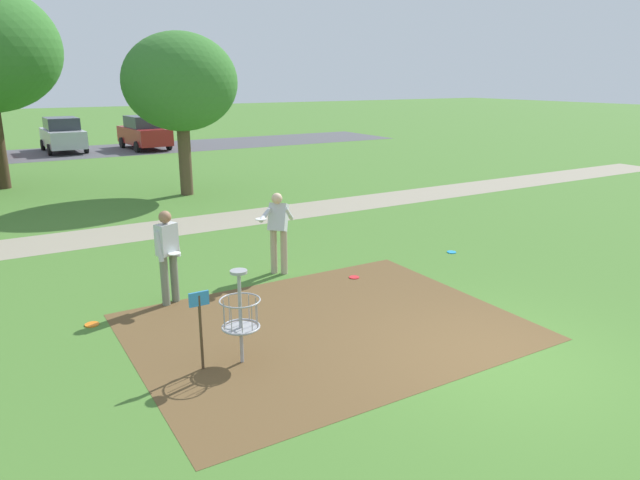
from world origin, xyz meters
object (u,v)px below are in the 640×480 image
at_px(player_throwing, 168,252).
at_px(parked_car_center_right, 144,133).
at_px(tree_mid_center, 180,83).
at_px(player_foreground_watching, 278,228).
at_px(frisbee_near_basket, 452,252).
at_px(parked_car_center_left, 63,135).
at_px(frisbee_mid_grass, 354,277).
at_px(frisbee_by_tee, 92,324).
at_px(disc_golf_basket, 236,314).

bearing_deg(player_throwing, parked_car_center_right, 76.52).
xyz_separation_m(player_throwing, tree_mid_center, (3.47, 9.59, 2.79)).
relative_size(player_foreground_watching, frisbee_near_basket, 8.07).
bearing_deg(frisbee_near_basket, parked_car_center_right, 92.10).
bearing_deg(parked_car_center_left, player_foreground_watching, -87.90).
height_order(player_throwing, parked_car_center_left, parked_car_center_left).
height_order(player_foreground_watching, player_throwing, same).
bearing_deg(parked_car_center_right, frisbee_mid_grass, -94.87).
bearing_deg(frisbee_near_basket, player_throwing, 177.54).
bearing_deg(parked_car_center_left, frisbee_by_tee, -96.74).
distance_m(player_throwing, parked_car_center_right, 24.28).
xyz_separation_m(tree_mid_center, parked_car_center_right, (2.19, 14.02, -2.84)).
distance_m(frisbee_near_basket, parked_car_center_left, 25.40).
bearing_deg(parked_car_center_left, disc_golf_basket, -92.90).
bearing_deg(player_foreground_watching, frisbee_mid_grass, -40.99).
xyz_separation_m(player_throwing, frisbee_near_basket, (6.54, -0.28, -0.96)).
bearing_deg(player_throwing, frisbee_mid_grass, -9.01).
bearing_deg(frisbee_near_basket, parked_car_center_left, 101.39).
xyz_separation_m(frisbee_by_tee, frisbee_mid_grass, (5.02, -0.30, 0.00)).
xyz_separation_m(frisbee_mid_grass, parked_car_center_left, (-2.08, 25.17, 0.91)).
distance_m(frisbee_mid_grass, parked_car_center_left, 25.28).
xyz_separation_m(disc_golf_basket, frisbee_mid_grass, (3.46, 2.15, -0.74)).
relative_size(player_throwing, frisbee_near_basket, 8.07).
bearing_deg(parked_car_center_right, tree_mid_center, -98.89).
xyz_separation_m(frisbee_mid_grass, tree_mid_center, (-0.13, 10.16, 3.75)).
bearing_deg(disc_golf_basket, parked_car_center_right, 78.16).
bearing_deg(tree_mid_center, parked_car_center_left, 97.38).
relative_size(disc_golf_basket, frisbee_by_tee, 6.15).
height_order(player_foreground_watching, parked_car_center_left, parked_car_center_left).
bearing_deg(tree_mid_center, frisbee_near_basket, -72.73).
height_order(frisbee_near_basket, frisbee_mid_grass, same).
distance_m(parked_car_center_left, parked_car_center_right, 4.25).
relative_size(player_foreground_watching, parked_car_center_left, 0.40).
xyz_separation_m(frisbee_near_basket, parked_car_center_right, (-0.88, 23.89, 0.91)).
relative_size(frisbee_by_tee, tree_mid_center, 0.04).
xyz_separation_m(player_foreground_watching, tree_mid_center, (1.06, 9.13, 2.77)).
distance_m(frisbee_near_basket, frisbee_mid_grass, 2.95).
height_order(frisbee_near_basket, tree_mid_center, tree_mid_center).
xyz_separation_m(player_foreground_watching, frisbee_near_basket, (4.13, -0.74, -0.98)).
relative_size(player_foreground_watching, tree_mid_center, 0.32).
height_order(disc_golf_basket, parked_car_center_right, parked_car_center_right).
height_order(player_foreground_watching, frisbee_by_tee, player_foreground_watching).
bearing_deg(parked_car_center_left, parked_car_center_right, -13.49).
bearing_deg(player_throwing, parked_car_center_left, 86.45).
bearing_deg(player_foreground_watching, frisbee_by_tee, -169.13).
distance_m(player_foreground_watching, frisbee_near_basket, 4.30).
xyz_separation_m(player_foreground_watching, parked_car_center_left, (-0.89, 24.14, -0.06)).
distance_m(frisbee_by_tee, tree_mid_center, 11.63).
relative_size(frisbee_near_basket, parked_car_center_left, 0.05).
distance_m(player_throwing, frisbee_by_tee, 1.73).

